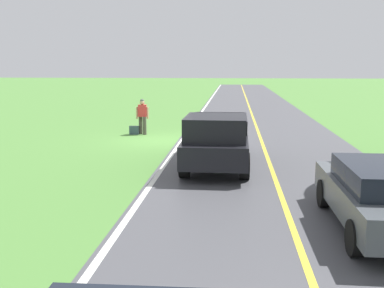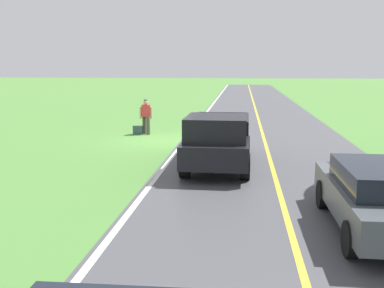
# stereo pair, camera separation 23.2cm
# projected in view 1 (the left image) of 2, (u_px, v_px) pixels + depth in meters

# --- Properties ---
(ground_plane) EXTENTS (200.00, 200.00, 0.00)m
(ground_plane) POSITION_uv_depth(u_px,v_px,m) (162.00, 141.00, 20.03)
(ground_plane) COLOR #4C7F38
(road_surface) EXTENTS (7.54, 120.00, 0.00)m
(road_surface) POSITION_uv_depth(u_px,v_px,m) (262.00, 142.00, 19.61)
(road_surface) COLOR #47474C
(road_surface) RESTS_ON ground
(lane_edge_line) EXTENTS (0.16, 117.60, 0.00)m
(lane_edge_line) POSITION_uv_depth(u_px,v_px,m) (182.00, 141.00, 19.94)
(lane_edge_line) COLOR silver
(lane_edge_line) RESTS_ON ground
(lane_centre_line) EXTENTS (0.14, 117.60, 0.00)m
(lane_centre_line) POSITION_uv_depth(u_px,v_px,m) (262.00, 142.00, 19.61)
(lane_centre_line) COLOR gold
(lane_centre_line) RESTS_ON ground
(hitchhiker_walking) EXTENTS (0.62, 0.51, 1.75)m
(hitchhiker_walking) POSITION_uv_depth(u_px,v_px,m) (142.00, 114.00, 21.73)
(hitchhiker_walking) COLOR #4C473D
(hitchhiker_walking) RESTS_ON ground
(suitcase_carried) EXTENTS (0.48, 0.24, 0.42)m
(suitcase_carried) POSITION_uv_depth(u_px,v_px,m) (134.00, 130.00, 21.78)
(suitcase_carried) COLOR #384C56
(suitcase_carried) RESTS_ON ground
(pickup_truck_passing) EXTENTS (2.14, 5.42, 1.82)m
(pickup_truck_passing) POSITION_uv_depth(u_px,v_px,m) (217.00, 139.00, 14.56)
(pickup_truck_passing) COLOR black
(pickup_truck_passing) RESTS_ON ground
(sedan_mid_oncoming) EXTENTS (1.94, 4.41, 1.41)m
(sedan_mid_oncoming) POSITION_uv_depth(u_px,v_px,m) (382.00, 195.00, 9.03)
(sedan_mid_oncoming) COLOR #4C5156
(sedan_mid_oncoming) RESTS_ON ground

